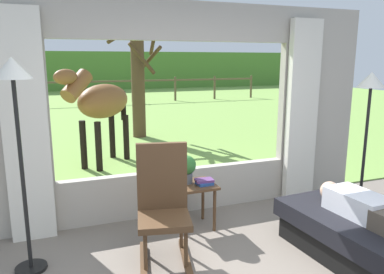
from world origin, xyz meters
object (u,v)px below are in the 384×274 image
Objects in this scene: book_stack at (204,182)px; floor_lamp_right at (369,101)px; side_table at (195,192)px; pasture_tree at (138,78)px; potted_plant at (186,167)px; reclining_person at (375,213)px; horse at (101,102)px; floor_lamp_left at (15,102)px; rocking_chair at (163,205)px; recliner_sofa at (367,241)px.

book_stack is 0.12× the size of floor_lamp_right.
book_stack reaches higher than side_table.
side_table is 5.32m from pasture_tree.
reclining_person is at bearing -46.67° from potted_plant.
horse reaches higher than floor_lamp_right.
floor_lamp_left is (-1.73, -0.30, 1.12)m from side_table.
rocking_chair is at bearing -142.91° from book_stack.
horse is (-0.63, 2.93, 0.73)m from side_table.
floor_lamp_right is 1.01× the size of horse.
horse is (-0.55, 2.87, 0.45)m from potted_plant.
potted_plant reaches higher than book_stack.
floor_lamp_right is at bearing -1.21° from floor_lamp_left.
floor_lamp_right is 4.27m from horse.
floor_lamp_right is (2.58, 0.15, 0.87)m from rocking_chair.
rocking_chair is 3.50× the size of potted_plant.
recliner_sofa is 6.63m from pasture_tree.
rocking_chair is 3.51m from horse.
book_stack is (-1.15, 1.28, 0.03)m from reclining_person.
horse is (-2.68, 3.31, -0.26)m from floor_lamp_right.
reclining_person is 0.83× the size of horse.
reclining_person is at bearing -93.47° from recliner_sofa.
pasture_tree reaches higher than floor_lamp_left.
floor_lamp_right is (2.14, -0.44, 0.71)m from potted_plant.
floor_lamp_left reaches higher than side_table.
reclining_person reaches higher than recliner_sofa.
book_stack is 2.08m from floor_lamp_left.
floor_lamp_left reaches higher than horse.
horse reaches higher than potted_plant.
pasture_tree is at bearing 84.97° from book_stack.
rocking_chair is 0.75m from potted_plant.
pasture_tree is (1.08, 5.72, 0.91)m from rocking_chair.
side_table is at bearing -36.87° from potted_plant.
horse is at bearing 104.21° from rocking_chair.
horse is at bearing 110.42° from recliner_sofa.
reclining_person is at bearing -48.03° from book_stack.
pasture_tree reaches higher than recliner_sofa.
recliner_sofa is 1.80m from side_table.
potted_plant is (0.45, 0.59, 0.16)m from rocking_chair.
recliner_sofa is 1.22× the size of reclining_person.
floor_lamp_right is at bearing 15.86° from rocking_chair.
recliner_sofa is 8.40× the size of book_stack.
rocking_chair is at bearing 153.23° from recliner_sofa.
reclining_person is 1.28× the size of rocking_chair.
potted_plant is at bearing 130.91° from recliner_sofa.
rocking_chair is 0.76m from side_table.
floor_lamp_left is at bearing 115.50° from horse.
recliner_sofa is 5.47× the size of potted_plant.
floor_lamp_left is 1.09× the size of floor_lamp_right.
pasture_tree reaches higher than potted_plant.
potted_plant is 0.26m from book_stack.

